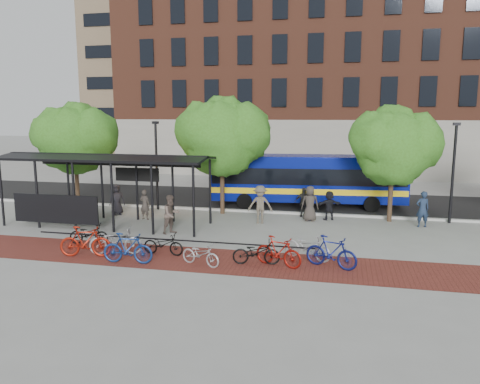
% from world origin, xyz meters
% --- Properties ---
extents(ground, '(160.00, 160.00, 0.00)m').
position_xyz_m(ground, '(0.00, 0.00, 0.00)').
color(ground, '#9E9E99').
rests_on(ground, ground).
extents(asphalt_street, '(160.00, 8.00, 0.01)m').
position_xyz_m(asphalt_street, '(0.00, 8.00, 0.01)').
color(asphalt_street, black).
rests_on(asphalt_street, ground).
extents(curb, '(160.00, 0.25, 0.12)m').
position_xyz_m(curb, '(0.00, 4.00, 0.06)').
color(curb, '#B7B7B2').
rests_on(curb, ground).
extents(brick_strip, '(24.00, 3.00, 0.01)m').
position_xyz_m(brick_strip, '(-2.00, -5.00, 0.00)').
color(brick_strip, maroon).
rests_on(brick_strip, ground).
extents(bike_rack_rail, '(12.00, 0.05, 0.95)m').
position_xyz_m(bike_rack_rail, '(-3.30, -4.10, 0.00)').
color(bike_rack_rail, black).
rests_on(bike_rack_rail, ground).
extents(building_brick, '(55.00, 14.00, 20.00)m').
position_xyz_m(building_brick, '(10.00, 26.00, 10.00)').
color(building_brick, brown).
rests_on(building_brick, ground).
extents(building_tower, '(22.00, 22.00, 30.00)m').
position_xyz_m(building_tower, '(-16.00, 40.00, 15.00)').
color(building_tower, '#7A664C').
rests_on(building_tower, ground).
extents(bus_shelter, '(10.60, 3.07, 3.60)m').
position_xyz_m(bus_shelter, '(-8.13, -0.48, 3.00)').
color(bus_shelter, black).
rests_on(bus_shelter, ground).
extents(tree_a, '(4.90, 4.00, 6.18)m').
position_xyz_m(tree_a, '(-11.91, 3.35, 4.24)').
color(tree_a, '#382619').
rests_on(tree_a, ground).
extents(tree_b, '(5.15, 4.20, 6.47)m').
position_xyz_m(tree_b, '(-2.90, 3.35, 4.46)').
color(tree_b, '#382619').
rests_on(tree_b, ground).
extents(tree_c, '(4.66, 3.80, 5.92)m').
position_xyz_m(tree_c, '(6.09, 3.35, 4.05)').
color(tree_c, '#382619').
rests_on(tree_c, ground).
extents(lamp_post_left, '(0.35, 0.20, 5.12)m').
position_xyz_m(lamp_post_left, '(-7.00, 3.60, 2.75)').
color(lamp_post_left, black).
rests_on(lamp_post_left, ground).
extents(lamp_post_right, '(0.35, 0.20, 5.12)m').
position_xyz_m(lamp_post_right, '(9.00, 3.60, 2.75)').
color(lamp_post_right, black).
rests_on(lamp_post_right, ground).
extents(bus, '(11.60, 3.52, 3.09)m').
position_xyz_m(bus, '(1.47, 6.39, 1.77)').
color(bus, navy).
rests_on(bus, ground).
extents(bike_0, '(1.77, 0.84, 0.89)m').
position_xyz_m(bike_0, '(-7.06, -3.96, 0.45)').
color(bike_0, black).
rests_on(bike_0, ground).
extents(bike_1, '(2.12, 0.96, 1.23)m').
position_xyz_m(bike_1, '(-6.23, -5.63, 0.61)').
color(bike_1, '#9B1D0E').
rests_on(bike_1, ground).
extents(bike_2, '(2.22, 1.28, 1.11)m').
position_xyz_m(bike_2, '(-5.22, -5.09, 0.55)').
color(bike_2, '#A4A4A7').
rests_on(bike_2, ground).
extents(bike_3, '(1.98, 0.66, 1.17)m').
position_xyz_m(bike_3, '(-4.24, -6.04, 0.59)').
color(bike_3, navy).
rests_on(bike_3, ground).
extents(bike_4, '(1.73, 0.70, 0.89)m').
position_xyz_m(bike_4, '(-3.35, -4.73, 0.45)').
color(bike_4, black).
rests_on(bike_4, ground).
extents(bike_6, '(1.76, 1.11, 0.87)m').
position_xyz_m(bike_6, '(-1.50, -5.69, 0.44)').
color(bike_6, '#B4B4B7').
rests_on(bike_6, ground).
extents(bike_8, '(1.85, 0.90, 0.93)m').
position_xyz_m(bike_8, '(0.49, -5.12, 0.47)').
color(bike_8, black).
rests_on(bike_8, ground).
extents(bike_9, '(1.95, 1.16, 1.13)m').
position_xyz_m(bike_9, '(1.33, -5.16, 0.56)').
color(bike_9, maroon).
rests_on(bike_9, ground).
extents(bike_10, '(2.10, 1.44, 1.05)m').
position_xyz_m(bike_10, '(2.30, -4.11, 0.52)').
color(bike_10, '#AFAEB1').
rests_on(bike_10, ground).
extents(bike_11, '(2.05, 1.21, 1.19)m').
position_xyz_m(bike_11, '(3.23, -4.92, 0.59)').
color(bike_11, navy).
rests_on(bike_11, ground).
extents(pedestrian_0, '(1.00, 0.91, 1.72)m').
position_xyz_m(pedestrian_0, '(-8.65, 1.76, 0.86)').
color(pedestrian_0, black).
rests_on(pedestrian_0, ground).
extents(pedestrian_1, '(0.65, 0.50, 1.61)m').
position_xyz_m(pedestrian_1, '(-6.64, 0.98, 0.80)').
color(pedestrian_1, '#3C3530').
rests_on(pedestrian_1, ground).
extents(pedestrian_3, '(1.34, 0.88, 1.96)m').
position_xyz_m(pedestrian_3, '(-0.51, 1.42, 0.98)').
color(pedestrian_3, brown).
rests_on(pedestrian_3, ground).
extents(pedestrian_4, '(0.95, 0.42, 1.61)m').
position_xyz_m(pedestrian_4, '(1.51, 3.49, 0.80)').
color(pedestrian_4, '#282828').
rests_on(pedestrian_4, ground).
extents(pedestrian_5, '(1.50, 1.00, 1.55)m').
position_xyz_m(pedestrian_5, '(2.90, 2.98, 0.78)').
color(pedestrian_5, black).
rests_on(pedestrian_5, ground).
extents(pedestrian_6, '(0.95, 0.66, 1.86)m').
position_xyz_m(pedestrian_6, '(1.93, 2.51, 0.93)').
color(pedestrian_6, '#39332E').
rests_on(pedestrian_6, ground).
extents(pedestrian_7, '(0.74, 0.57, 1.80)m').
position_xyz_m(pedestrian_7, '(7.46, 2.40, 0.90)').
color(pedestrian_7, '#1E2D47').
rests_on(pedestrian_7, ground).
extents(pedestrian_8, '(1.07, 1.13, 1.83)m').
position_xyz_m(pedestrian_8, '(-4.22, -1.50, 0.92)').
color(pedestrian_8, brown).
rests_on(pedestrian_8, ground).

